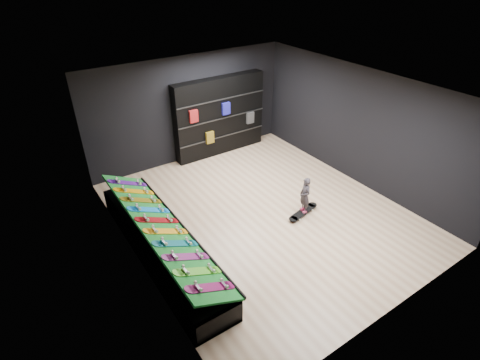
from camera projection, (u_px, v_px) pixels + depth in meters
floor at (262, 213)px, 8.89m from camera, size 6.00×7.00×0.01m
ceiling at (267, 90)px, 7.32m from camera, size 6.00×7.00×0.01m
wall_back at (189, 109)px, 10.57m from camera, size 6.00×0.02×3.00m
wall_front at (405, 248)px, 5.63m from camera, size 6.00×0.02×3.00m
wall_left at (130, 202)px, 6.67m from camera, size 0.02×7.00×3.00m
wall_right at (358, 127)px, 9.53m from camera, size 0.02×7.00×3.00m
display_rack at (161, 246)px, 7.54m from camera, size 0.90×4.50×0.50m
turf_ramp at (161, 227)px, 7.32m from camera, size 0.92×4.50×0.46m
back_shelving at (220, 116)px, 11.05m from camera, size 2.88×0.34×2.30m
floor_skateboard at (303, 213)px, 8.83m from camera, size 1.00×0.42×0.09m
child at (304, 202)px, 8.67m from camera, size 0.18×0.23×0.54m
display_board_0 at (211, 287)px, 5.97m from camera, size 0.93×0.22×0.50m
display_board_1 at (198, 271)px, 6.27m from camera, size 0.93×0.22×0.50m
display_board_2 at (186, 257)px, 6.57m from camera, size 0.93×0.22×0.50m
display_board_3 at (176, 243)px, 6.87m from camera, size 0.93×0.22×0.50m
display_board_4 at (166, 231)px, 7.17m from camera, size 0.93×0.22×0.50m
display_board_5 at (157, 220)px, 7.46m from camera, size 0.93×0.22×0.50m
display_board_6 at (149, 210)px, 7.76m from camera, size 0.93×0.22×0.50m
display_board_7 at (142, 200)px, 8.06m from camera, size 0.93×0.22×0.50m
display_board_8 at (134, 191)px, 8.36m from camera, size 0.93×0.22×0.50m
display_board_9 at (128, 183)px, 8.66m from camera, size 0.93×0.22×0.50m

